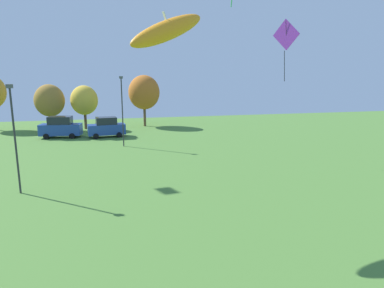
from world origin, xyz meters
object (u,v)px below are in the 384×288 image
object	(u,v)px
light_post_1	(14,134)
treeline_tree_1	(50,101)
treeline_tree_2	(84,100)
kite_flying_2	(167,30)
parked_car_leftmost	(61,127)
parked_car_second_from_left	(106,127)
kite_flying_5	(286,37)
light_post_0	(122,108)
treeline_tree_3	(144,92)

from	to	relation	value
light_post_1	treeline_tree_1	distance (m)	25.36
treeline_tree_1	treeline_tree_2	distance (m)	4.31
kite_flying_2	parked_car_leftmost	size ratio (longest dim) A/B	0.90
parked_car_second_from_left	light_post_1	size ratio (longest dim) A/B	0.66
kite_flying_5	light_post_1	size ratio (longest dim) A/B	0.73
kite_flying_5	light_post_0	world-z (taller)	kite_flying_5
kite_flying_2	parked_car_second_from_left	distance (m)	25.77
kite_flying_5	treeline_tree_1	world-z (taller)	kite_flying_5
light_post_0	treeline_tree_3	bearing A→B (deg)	75.53
light_post_1	treeline_tree_2	distance (m)	25.76
parked_car_leftmost	light_post_1	world-z (taller)	light_post_1
kite_flying_2	light_post_1	bearing A→B (deg)	147.70
kite_flying_2	treeline_tree_3	bearing A→B (deg)	86.86
kite_flying_5	parked_car_second_from_left	world-z (taller)	kite_flying_5
kite_flying_2	light_post_1	xyz separation A→B (m)	(-8.59, 5.43, -5.62)
kite_flying_5	light_post_0	distance (m)	16.98
kite_flying_2	kite_flying_5	size ratio (longest dim) A/B	0.88
light_post_0	parked_car_leftmost	bearing A→B (deg)	136.18
treeline_tree_1	treeline_tree_3	size ratio (longest dim) A/B	0.84
parked_car_second_from_left	treeline_tree_3	bearing A→B (deg)	48.79
kite_flying_5	parked_car_leftmost	distance (m)	26.89
kite_flying_5	parked_car_second_from_left	xyz separation A→B (m)	(-14.76, 14.69, -9.14)
kite_flying_5	parked_car_leftmost	xyz separation A→B (m)	(-19.98, 15.55, -9.08)
light_post_1	treeline_tree_1	size ratio (longest dim) A/B	1.12
treeline_tree_1	treeline_tree_2	bearing A→B (deg)	5.09
light_post_1	treeline_tree_2	world-z (taller)	light_post_1
treeline_tree_2	light_post_0	bearing A→B (deg)	-70.21
treeline_tree_2	kite_flying_5	bearing A→B (deg)	-50.84
light_post_0	light_post_1	world-z (taller)	light_post_0
kite_flying_2	parked_car_leftmost	distance (m)	27.73
parked_car_leftmost	treeline_tree_3	xyz separation A→B (m)	(10.45, 6.83, 3.55)
parked_car_leftmost	light_post_0	distance (m)	10.03
light_post_0	kite_flying_5	bearing A→B (deg)	-34.27
treeline_tree_2	treeline_tree_3	size ratio (longest dim) A/B	0.81
light_post_0	treeline_tree_2	world-z (taller)	light_post_0
light_post_0	treeline_tree_2	distance (m)	13.54
kite_flying_2	treeline_tree_1	size ratio (longest dim) A/B	0.72
kite_flying_5	parked_car_second_from_left	bearing A→B (deg)	135.15
light_post_0	treeline_tree_1	xyz separation A→B (m)	(-8.87, 12.36, -0.03)
light_post_0	treeline_tree_1	size ratio (longest dim) A/B	1.18
parked_car_leftmost	parked_car_second_from_left	xyz separation A→B (m)	(5.21, -0.86, -0.06)
parked_car_second_from_left	treeline_tree_2	xyz separation A→B (m)	(-2.83, 6.92, 2.70)
treeline_tree_1	treeline_tree_3	distance (m)	12.44
parked_car_leftmost	parked_car_second_from_left	distance (m)	5.28
kite_flying_2	treeline_tree_2	distance (m)	32.21
kite_flying_5	treeline_tree_3	size ratio (longest dim) A/B	0.69
treeline_tree_1	kite_flying_5	bearing A→B (deg)	-44.11
kite_flying_5	parked_car_leftmost	bearing A→B (deg)	142.11
kite_flying_2	light_post_0	size ratio (longest dim) A/B	0.61
kite_flying_5	treeline_tree_2	size ratio (longest dim) A/B	0.85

